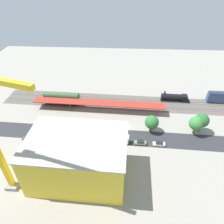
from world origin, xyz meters
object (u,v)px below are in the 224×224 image
at_px(freight_coach_far, 62,98).
at_px(parked_car_6, 47,139).
at_px(parked_car_2, 121,143).
at_px(parked_car_4, 84,140).
at_px(platform_canopy_near, 99,103).
at_px(parked_car_3, 103,140).
at_px(box_truck_0, 118,138).
at_px(locomotive, 175,98).
at_px(street_tree_1, 196,123).
at_px(traffic_light, 119,136).
at_px(parked_car_0, 159,144).
at_px(street_tree_2, 152,122).
at_px(construction_building, 78,159).
at_px(street_tree_0, 202,120).
at_px(parked_car_1, 140,143).
at_px(parked_car_7, 28,138).
at_px(parked_car_5, 65,138).

height_order(freight_coach_far, parked_car_6, freight_coach_far).
bearing_deg(parked_car_2, parked_car_4, -2.09).
height_order(platform_canopy_near, freight_coach_far, freight_coach_far).
xyz_separation_m(parked_car_3, box_truck_0, (-5.73, -0.67, 0.78)).
distance_m(locomotive, street_tree_1, 24.03).
distance_m(street_tree_1, traffic_light, 31.38).
distance_m(platform_canopy_near, traffic_light, 24.35).
distance_m(parked_car_0, parked_car_6, 43.07).
height_order(platform_canopy_near, parked_car_2, platform_canopy_near).
height_order(parked_car_3, street_tree_2, street_tree_2).
distance_m(parked_car_6, traffic_light, 28.00).
xyz_separation_m(construction_building, street_tree_1, (-42.37, -22.61, -2.38)).
height_order(construction_building, street_tree_0, construction_building).
bearing_deg(parked_car_2, parked_car_1, -177.38).
bearing_deg(parked_car_6, parked_car_1, -179.64).
xyz_separation_m(parked_car_2, street_tree_1, (-29.13, -8.01, 4.34)).
bearing_deg(traffic_light, parked_car_2, -158.77).
bearing_deg(parked_car_4, parked_car_3, -179.15).
bearing_deg(parked_car_0, street_tree_2, -74.38).
height_order(freight_coach_far, traffic_light, traffic_light).
height_order(platform_canopy_near, parked_car_6, platform_canopy_near).
distance_m(parked_car_2, street_tree_1, 30.52).
bearing_deg(street_tree_2, freight_coach_far, -23.17).
height_order(locomotive, traffic_light, traffic_light).
height_order(locomotive, construction_building, construction_building).
xyz_separation_m(platform_canopy_near, parked_car_1, (-18.26, 21.44, -3.22)).
distance_m(parked_car_3, street_tree_0, 39.95).
xyz_separation_m(locomotive, street_tree_1, (-3.33, 23.59, 3.19)).
height_order(platform_canopy_near, parked_car_3, platform_canopy_near).
height_order(parked_car_7, box_truck_0, box_truck_0).
height_order(parked_car_1, parked_car_6, parked_car_1).
height_order(parked_car_2, construction_building, construction_building).
relative_size(parked_car_2, parked_car_7, 0.93).
distance_m(parked_car_3, parked_car_7, 29.19).
bearing_deg(parked_car_5, traffic_light, 176.19).
distance_m(parked_car_2, traffic_light, 3.78).
bearing_deg(parked_car_3, locomotive, -136.83).
distance_m(parked_car_3, parked_car_4, 7.40).
height_order(parked_car_2, parked_car_5, parked_car_5).
bearing_deg(box_truck_0, street_tree_0, -166.62).
bearing_deg(construction_building, parked_car_1, -141.64).
relative_size(platform_canopy_near, parked_car_4, 14.17).
relative_size(parked_car_2, street_tree_2, 0.56).
distance_m(platform_canopy_near, street_tree_0, 44.46).
bearing_deg(parked_car_0, locomotive, -110.20).
bearing_deg(parked_car_7, parked_car_1, -179.67).
bearing_deg(freight_coach_far, parked_car_4, 120.27).
relative_size(freight_coach_far, parked_car_6, 3.92).
bearing_deg(box_truck_0, traffic_light, 102.57).
relative_size(parked_car_7, street_tree_1, 0.56).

